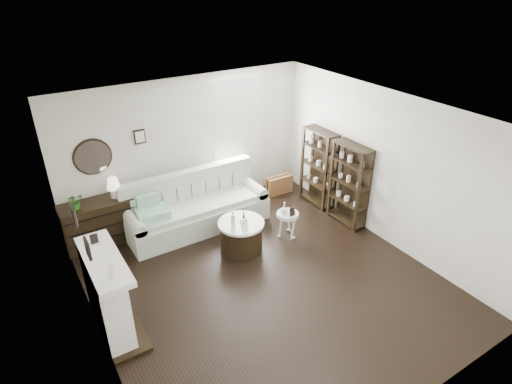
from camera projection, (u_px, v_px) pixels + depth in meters
room at (221, 128)px, 8.45m from camera, size 5.50×5.50×5.50m
fireplace at (108, 297)px, 5.73m from camera, size 0.50×1.40×1.84m
shelf_unit_far at (318, 168)px, 8.72m from camera, size 0.30×0.80×1.60m
shelf_unit_near at (349, 185)px, 8.05m from camera, size 0.30×0.80×1.60m
sofa at (196, 209)px, 8.14m from camera, size 2.68×0.93×1.04m
quilt at (152, 213)px, 7.51m from camera, size 0.58×0.49×0.14m
suitcase at (279, 185)px, 9.36m from camera, size 0.60×0.21×0.40m
dresser at (99, 223)px, 7.60m from camera, size 1.23×0.53×0.82m
table_lamp at (114, 188)px, 7.48m from camera, size 0.27×0.27×0.38m
potted_plant at (75, 201)px, 7.15m from camera, size 0.30×0.28×0.28m
drum_table at (241, 236)px, 7.47m from camera, size 0.80×0.80×0.56m
pedestal_table at (288, 215)px, 7.75m from camera, size 0.41×0.41×0.49m
eiffel_drum at (244, 214)px, 7.38m from camera, size 0.14×0.14×0.20m
bottle_drum at (233, 220)px, 7.10m from camera, size 0.08×0.08×0.33m
card_frame_drum at (244, 224)px, 7.12m from camera, size 0.15×0.08×0.18m
eiffel_ped at (291, 207)px, 7.75m from camera, size 0.11×0.11×0.17m
flask_ped at (284, 208)px, 7.66m from camera, size 0.13×0.13×0.24m
card_frame_ped at (292, 212)px, 7.63m from camera, size 0.12×0.06×0.15m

